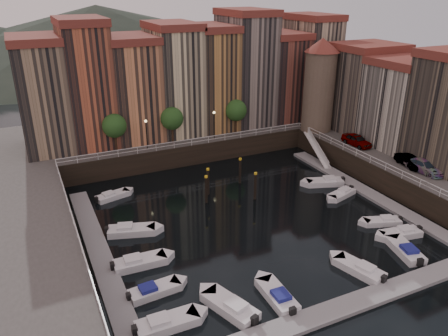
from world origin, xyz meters
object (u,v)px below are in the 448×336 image
gangway (317,148)px  car_b (410,162)px  car_c (424,167)px  boat_left_2 (139,262)px  car_a (357,141)px  boat_left_0 (166,323)px  mooring_pilings (228,182)px  boat_left_1 (154,290)px  corner_tower (319,84)px

gangway → car_b: bearing=-71.1°
car_b → car_c: car_c is taller
boat_left_2 → car_a: 35.63m
boat_left_0 → boat_left_2: size_ratio=0.99×
car_c → boat_left_2: bearing=177.7°
mooring_pilings → boat_left_0: mooring_pilings is taller
mooring_pilings → boat_left_1: bearing=-133.9°
car_a → car_b: bearing=-87.8°
car_a → gangway: bearing=128.5°
car_c → mooring_pilings: bearing=152.6°
boat_left_0 → car_c: size_ratio=1.00×
gangway → mooring_pilings: gangway is taller
mooring_pilings → boat_left_2: mooring_pilings is taller
corner_tower → mooring_pilings: size_ratio=2.14×
boat_left_0 → boat_left_1: 4.14m
boat_left_2 → car_b: bearing=4.9°
mooring_pilings → car_b: bearing=-21.2°
boat_left_1 → car_a: car_a is taller
car_a → car_c: car_a is taller
gangway → car_a: bearing=-48.4°
gangway → boat_left_1: (-30.27, -18.82, -1.56)m
mooring_pilings → car_c: size_ratio=1.27×
mooring_pilings → car_c: bearing=-25.7°
corner_tower → boat_left_1: 41.72m
corner_tower → mooring_pilings: bearing=-155.0°
gangway → boat_left_2: size_ratio=1.63×
car_b → boat_left_0: bearing=-154.3°
mooring_pilings → car_b: car_b is taller
gangway → car_b: car_b is taller
boat_left_1 → boat_left_2: boat_left_2 is taller
gangway → boat_left_2: gangway is taller
boat_left_0 → car_a: size_ratio=1.09×
corner_tower → gangway: bearing=-122.8°
boat_left_2 → car_c: bearing=1.5°
boat_left_1 → boat_left_2: (-0.08, 4.39, 0.04)m
corner_tower → boat_left_1: corner_tower is taller
gangway → corner_tower: bearing=57.2°
mooring_pilings → boat_left_1: (-13.68, -14.23, -1.30)m
car_c → boat_left_1: bearing=-175.1°
mooring_pilings → car_b: (20.95, -8.12, 2.07)m
boat_left_0 → boat_left_2: bearing=89.2°
corner_tower → gangway: 9.86m
corner_tower → car_a: 10.66m
corner_tower → boat_left_1: bearing=-144.9°
boat_left_0 → boat_left_1: size_ratio=1.10×
car_b → gangway: bearing=118.3°
boat_left_1 → car_c: size_ratio=0.91×
corner_tower → boat_left_2: corner_tower is taller
boat_left_0 → car_b: size_ratio=1.17×
boat_left_1 → boat_left_2: size_ratio=0.91×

